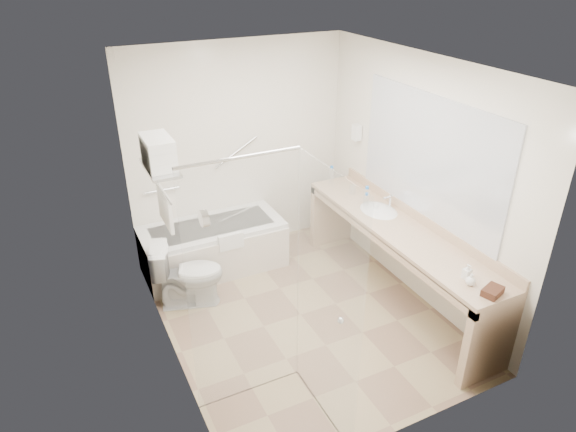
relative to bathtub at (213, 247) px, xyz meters
name	(u,v)px	position (x,y,z in m)	size (l,w,h in m)	color
floor	(301,315)	(0.50, -1.24, -0.28)	(3.20, 3.20, 0.00)	#9F8962
ceiling	(304,65)	(0.50, -1.24, 2.22)	(2.60, 3.20, 0.10)	white
wall_back	(239,151)	(0.50, 0.36, 0.97)	(2.60, 0.10, 2.50)	silver
wall_front	(414,301)	(0.50, -2.84, 0.97)	(2.60, 0.10, 2.50)	silver
wall_left	(161,236)	(-0.80, -1.24, 0.97)	(0.10, 3.20, 2.50)	silver
wall_right	(416,180)	(1.80, -1.24, 0.97)	(0.10, 3.20, 2.50)	silver
bathtub	(213,247)	(0.00, 0.00, 0.00)	(1.60, 0.73, 0.59)	silver
grab_bar_short	(161,190)	(-0.45, 0.32, 0.67)	(0.03, 0.03, 0.40)	silver
grab_bar_long	(236,152)	(0.45, 0.32, 0.97)	(0.03, 0.03, 0.60)	silver
shower_enclosure	(284,294)	(-0.13, -2.16, 0.79)	(0.96, 0.91, 2.11)	silver
towel_shelf	(159,162)	(-0.67, -0.89, 1.48)	(0.24, 0.55, 0.81)	silver
vanity_counter	(397,245)	(1.52, -1.39, 0.36)	(0.55, 2.70, 0.95)	tan
sink	(378,213)	(1.55, -0.99, 0.54)	(0.40, 0.52, 0.14)	silver
faucet	(390,201)	(1.70, -0.99, 0.65)	(0.03, 0.03, 0.14)	silver
mirror	(429,157)	(1.79, -1.39, 1.27)	(0.02, 2.00, 1.20)	#B8BCC5
hairdryer_unit	(357,132)	(1.75, -0.19, 1.17)	(0.08, 0.10, 0.18)	white
toilet	(188,274)	(-0.45, -0.54, 0.08)	(0.40, 0.72, 0.70)	silver
amenity_basket	(493,291)	(1.50, -2.64, 0.61)	(0.18, 0.12, 0.06)	#4E2A1B
soap_bottle_a	(466,275)	(1.48, -2.37, 0.61)	(0.06, 0.14, 0.06)	white
soap_bottle_b	(471,281)	(1.44, -2.46, 0.62)	(0.08, 0.11, 0.08)	white
water_bottle_left	(366,202)	(1.43, -0.92, 0.67)	(0.06, 0.06, 0.20)	silver
water_bottle_mid	(366,197)	(1.50, -0.82, 0.68)	(0.07, 0.07, 0.22)	silver
water_bottle_right	(331,175)	(1.46, -0.14, 0.67)	(0.07, 0.07, 0.22)	silver
drinking_glass_near	(376,207)	(1.52, -0.98, 0.61)	(0.06, 0.06, 0.08)	silver
drinking_glass_far	(352,189)	(1.53, -0.50, 0.62)	(0.08, 0.08, 0.10)	silver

